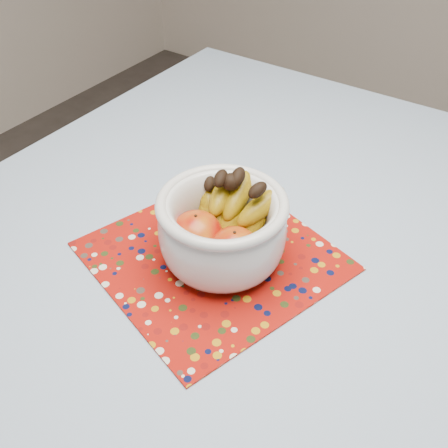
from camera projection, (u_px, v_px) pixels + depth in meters
name	position (u px, v px, depth m)	size (l,w,h in m)	color
table	(286.00, 273.00, 1.03)	(1.20, 1.20, 0.75)	brown
tablecloth	(289.00, 242.00, 0.97)	(1.32, 1.32, 0.01)	#657FA8
placemat	(213.00, 256.00, 0.94)	(0.38, 0.38, 0.00)	#910E07
fruit_bowl	(224.00, 222.00, 0.89)	(0.23, 0.23, 0.16)	silver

